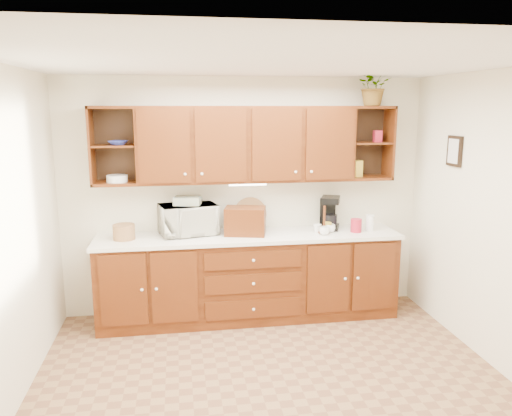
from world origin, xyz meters
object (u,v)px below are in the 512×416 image
object	(u,v)px
coffee_maker	(330,213)
bread_box	(245,221)
microwave	(188,219)
potted_plant	(374,86)

from	to	relation	value
coffee_maker	bread_box	bearing A→B (deg)	-150.17
microwave	coffee_maker	bearing A→B (deg)	-12.98
microwave	potted_plant	size ratio (longest dim) A/B	1.38
potted_plant	bread_box	bearing A→B (deg)	-176.69
microwave	bread_box	size ratio (longest dim) A/B	1.38
coffee_maker	potted_plant	size ratio (longest dim) A/B	0.86
microwave	coffee_maker	size ratio (longest dim) A/B	1.61
microwave	potted_plant	xyz separation A→B (m)	(2.00, -0.04, 1.40)
coffee_maker	potted_plant	xyz separation A→B (m)	(0.43, -0.05, 1.39)
bread_box	microwave	bearing A→B (deg)	-177.80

